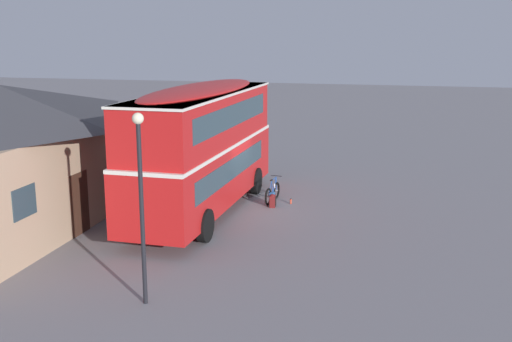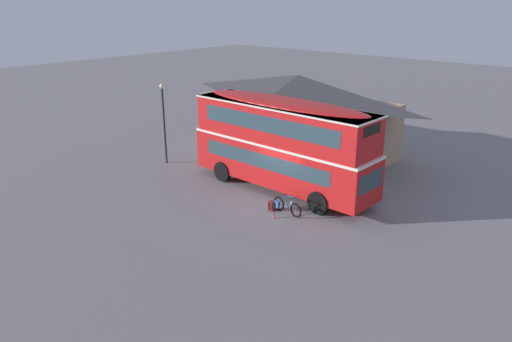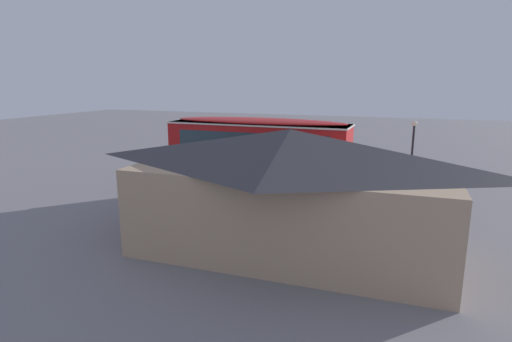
{
  "view_description": "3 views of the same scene",
  "coord_description": "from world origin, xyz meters",
  "px_view_note": "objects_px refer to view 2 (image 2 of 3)",
  "views": [
    {
      "loc": [
        -21.9,
        -6.63,
        6.61
      ],
      "look_at": [
        0.53,
        -0.83,
        1.39
      ],
      "focal_mm": 42.98,
      "sensor_mm": 36.0,
      "label": 1
    },
    {
      "loc": [
        13.69,
        -17.56,
        9.45
      ],
      "look_at": [
        -1.09,
        -0.88,
        1.43
      ],
      "focal_mm": 33.78,
      "sensor_mm": 36.0,
      "label": 2
    },
    {
      "loc": [
        -8.59,
        21.83,
        6.75
      ],
      "look_at": [
        -0.23,
        -0.49,
        1.52
      ],
      "focal_mm": 28.84,
      "sensor_mm": 36.0,
      "label": 3
    }
  ],
  "objects_px": {
    "touring_bicycle": "(286,206)",
    "water_bottle_red_squeeze": "(274,216)",
    "backpack_on_ground": "(272,205)",
    "street_lamp": "(164,115)",
    "double_decker_bus": "(282,141)"
  },
  "relations": [
    {
      "from": "touring_bicycle",
      "to": "water_bottle_red_squeeze",
      "type": "height_order",
      "value": "touring_bicycle"
    },
    {
      "from": "touring_bicycle",
      "to": "backpack_on_ground",
      "type": "bearing_deg",
      "value": -166.62
    },
    {
      "from": "touring_bicycle",
      "to": "water_bottle_red_squeeze",
      "type": "distance_m",
      "value": 0.81
    },
    {
      "from": "water_bottle_red_squeeze",
      "to": "street_lamp",
      "type": "distance_m",
      "value": 10.45
    },
    {
      "from": "backpack_on_ground",
      "to": "water_bottle_red_squeeze",
      "type": "distance_m",
      "value": 0.89
    },
    {
      "from": "touring_bicycle",
      "to": "street_lamp",
      "type": "height_order",
      "value": "street_lamp"
    },
    {
      "from": "water_bottle_red_squeeze",
      "to": "street_lamp",
      "type": "bearing_deg",
      "value": 170.13
    },
    {
      "from": "water_bottle_red_squeeze",
      "to": "touring_bicycle",
      "type": "bearing_deg",
      "value": 84.68
    },
    {
      "from": "double_decker_bus",
      "to": "street_lamp",
      "type": "height_order",
      "value": "street_lamp"
    },
    {
      "from": "touring_bicycle",
      "to": "street_lamp",
      "type": "xyz_separation_m",
      "value": [
        -9.98,
        0.96,
        2.58
      ]
    },
    {
      "from": "backpack_on_ground",
      "to": "touring_bicycle",
      "type": "bearing_deg",
      "value": 13.38
    },
    {
      "from": "double_decker_bus",
      "to": "water_bottle_red_squeeze",
      "type": "distance_m",
      "value": 4.36
    },
    {
      "from": "touring_bicycle",
      "to": "street_lamp",
      "type": "distance_m",
      "value": 10.35
    },
    {
      "from": "backpack_on_ground",
      "to": "water_bottle_red_squeeze",
      "type": "bearing_deg",
      "value": -43.04
    },
    {
      "from": "backpack_on_ground",
      "to": "street_lamp",
      "type": "distance_m",
      "value": 9.72
    }
  ]
}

